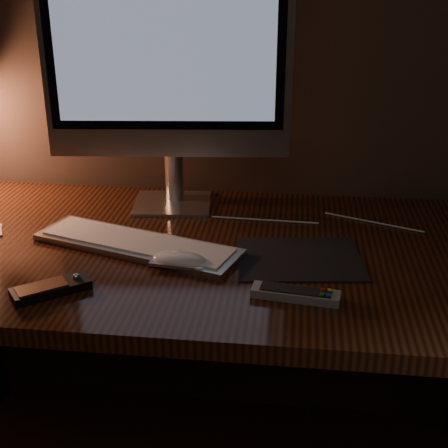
# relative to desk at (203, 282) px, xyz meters

# --- Properties ---
(desk) EXTENTS (1.60, 0.75, 0.75)m
(desk) POSITION_rel_desk_xyz_m (0.00, 0.00, 0.00)
(desk) COLOR #3B1B0D
(desk) RESTS_ON ground
(monitor) EXTENTS (0.61, 0.20, 0.64)m
(monitor) POSITION_rel_desk_xyz_m (-0.11, 0.17, 0.51)
(monitor) COLOR silver
(monitor) RESTS_ON desk
(keyboard) EXTENTS (0.50, 0.28, 0.02)m
(keyboard) POSITION_rel_desk_xyz_m (-0.14, -0.09, 0.14)
(keyboard) COLOR silver
(keyboard) RESTS_ON desk
(mousepad) EXTENTS (0.29, 0.24, 0.00)m
(mousepad) POSITION_rel_desk_xyz_m (0.23, -0.11, 0.13)
(mousepad) COLOR black
(mousepad) RESTS_ON desk
(mouse) EXTENTS (0.12, 0.08, 0.02)m
(mouse) POSITION_rel_desk_xyz_m (-0.02, -0.17, 0.14)
(mouse) COLOR white
(mouse) RESTS_ON desk
(media_remote) EXTENTS (0.15, 0.14, 0.03)m
(media_remote) POSITION_rel_desk_xyz_m (-0.25, -0.32, 0.14)
(media_remote) COLOR black
(media_remote) RESTS_ON desk
(tv_remote) EXTENTS (0.17, 0.06, 0.02)m
(tv_remote) POSITION_rel_desk_xyz_m (0.23, -0.28, 0.14)
(tv_remote) COLOR gray
(tv_remote) RESTS_ON desk
(cable) EXTENTS (0.50, 0.13, 0.00)m
(cable) POSITION_rel_desk_xyz_m (0.28, 0.10, 0.13)
(cable) COLOR white
(cable) RESTS_ON desk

